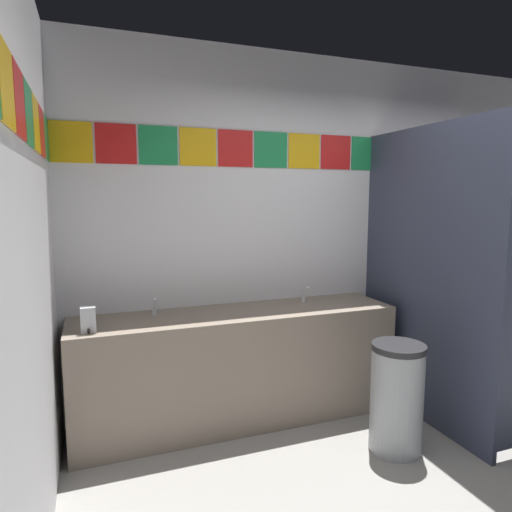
% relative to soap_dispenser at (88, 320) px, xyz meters
% --- Properties ---
extents(wall_back, '(4.33, 0.09, 2.78)m').
position_rel_soap_dispenser_xyz_m(wall_back, '(1.96, 0.48, 0.49)').
color(wall_back, silver).
rests_on(wall_back, ground_plane).
extents(vanity_counter, '(2.35, 0.56, 0.82)m').
position_rel_soap_dispenser_xyz_m(vanity_counter, '(1.02, 0.16, -0.48)').
color(vanity_counter, gray).
rests_on(vanity_counter, ground_plane).
extents(faucet_left, '(0.04, 0.10, 0.14)m').
position_rel_soap_dispenser_xyz_m(faucet_left, '(0.43, 0.25, -0.03)').
color(faucet_left, silver).
rests_on(faucet_left, vanity_counter).
extents(faucet_right, '(0.04, 0.10, 0.14)m').
position_rel_soap_dispenser_xyz_m(faucet_right, '(1.61, 0.25, -0.03)').
color(faucet_right, silver).
rests_on(faucet_right, vanity_counter).
extents(soap_dispenser, '(0.09, 0.09, 0.16)m').
position_rel_soap_dispenser_xyz_m(soap_dispenser, '(0.00, 0.00, 0.00)').
color(soap_dispenser, '#B7BABF').
rests_on(soap_dispenser, vanity_counter).
extents(stall_divider, '(0.92, 1.40, 2.16)m').
position_rel_soap_dispenser_xyz_m(stall_divider, '(2.49, -0.52, 0.18)').
color(stall_divider, '#33384C').
rests_on(stall_divider, ground_plane).
extents(toilet, '(0.39, 0.49, 0.74)m').
position_rel_soap_dispenser_xyz_m(toilet, '(2.83, -0.02, -0.60)').
color(toilet, white).
rests_on(toilet, ground_plane).
extents(trash_bin, '(0.34, 0.34, 0.72)m').
position_rel_soap_dispenser_xyz_m(trash_bin, '(1.86, -0.59, -0.54)').
color(trash_bin, '#999EA3').
rests_on(trash_bin, ground_plane).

